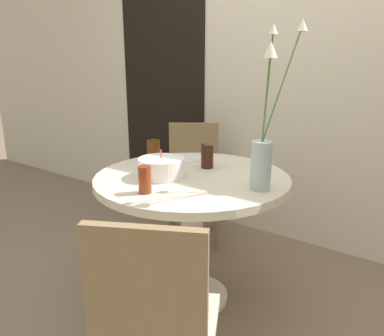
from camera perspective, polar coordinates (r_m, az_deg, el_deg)
ground_plane at (r=2.32m, az=-0.00°, el=-19.09°), size 16.00×16.00×0.00m
wall_back at (r=2.87m, az=13.39°, el=14.83°), size 8.00×0.05×2.60m
doorway_panel at (r=3.43m, az=-4.49°, el=10.71°), size 0.90×0.01×2.05m
dining_table at (r=2.04m, az=-0.00°, el=-5.11°), size 1.03×1.03×0.75m
chair_right_flank at (r=2.87m, az=0.24°, el=-1.21°), size 0.56×0.56×0.88m
chair_far_back at (r=1.37m, az=-5.66°, el=-22.10°), size 0.54×0.54×0.88m
birthday_cake at (r=1.95m, az=-4.70°, el=0.04°), size 0.24×0.24×0.15m
flower_vase at (r=1.75m, az=10.93°, el=3.38°), size 0.16×0.31×0.77m
side_plate at (r=2.31m, az=-0.83°, el=1.45°), size 0.19×0.19×0.01m
drink_glass_0 at (r=2.12m, az=2.34°, el=1.81°), size 0.07×0.07×0.13m
drink_glass_1 at (r=1.72m, az=-7.20°, el=-1.77°), size 0.06×0.06×0.13m
drink_glass_2 at (r=2.28m, az=-5.88°, el=2.69°), size 0.08×0.08×0.13m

